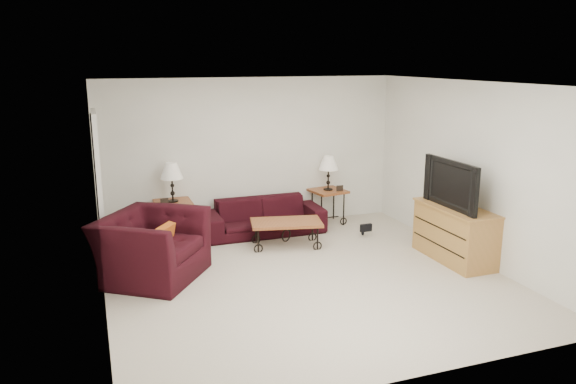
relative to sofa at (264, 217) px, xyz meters
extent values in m
plane|color=#B8AB9D|center=(-0.06, -2.02, -0.28)|extent=(5.00, 5.00, 0.00)
cube|color=white|center=(-0.06, 0.48, 0.97)|extent=(5.00, 0.02, 2.50)
cube|color=white|center=(-0.06, -4.52, 0.97)|extent=(5.00, 0.02, 2.50)
cube|color=white|center=(-2.56, -2.02, 0.97)|extent=(0.02, 5.00, 2.50)
cube|color=white|center=(2.44, -2.02, 0.97)|extent=(0.02, 5.00, 2.50)
plane|color=white|center=(-0.06, -2.02, 2.22)|extent=(5.00, 5.00, 0.00)
cube|color=black|center=(-2.53, -0.37, 0.74)|extent=(0.08, 0.94, 2.04)
imported|color=black|center=(0.00, 0.00, 0.00)|extent=(1.94, 0.76, 0.57)
cube|color=#9B5127|center=(-1.43, 0.18, 0.02)|extent=(0.57, 0.57, 0.62)
cube|color=#9B5127|center=(1.21, 0.18, 0.01)|extent=(0.63, 0.63, 0.59)
cube|color=black|center=(-1.58, 0.03, 0.38)|extent=(0.12, 0.04, 0.10)
cube|color=black|center=(1.36, 0.03, 0.36)|extent=(0.12, 0.02, 0.10)
cube|color=#9B5127|center=(0.12, -0.73, -0.09)|extent=(1.16, 0.78, 0.40)
imported|color=black|center=(-1.93, -1.32, 0.14)|extent=(1.68, 1.72, 0.85)
cube|color=#B04A16|center=(-1.78, -1.37, 0.24)|extent=(0.30, 0.37, 0.38)
cube|color=#BF7D47|center=(2.17, -2.08, 0.11)|extent=(0.54, 1.30, 0.78)
imported|color=black|center=(2.15, -2.08, 0.83)|extent=(0.15, 1.16, 0.67)
ellipsoid|color=black|center=(1.47, -0.65, -0.09)|extent=(0.32, 0.26, 0.38)
camera|label=1|loc=(-2.58, -8.35, 2.52)|focal=34.78mm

